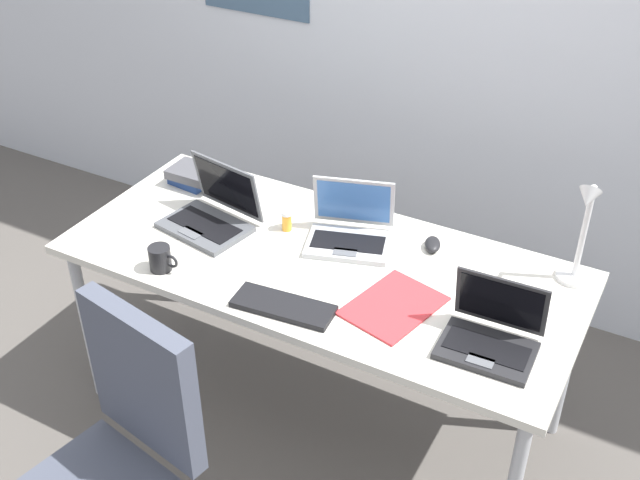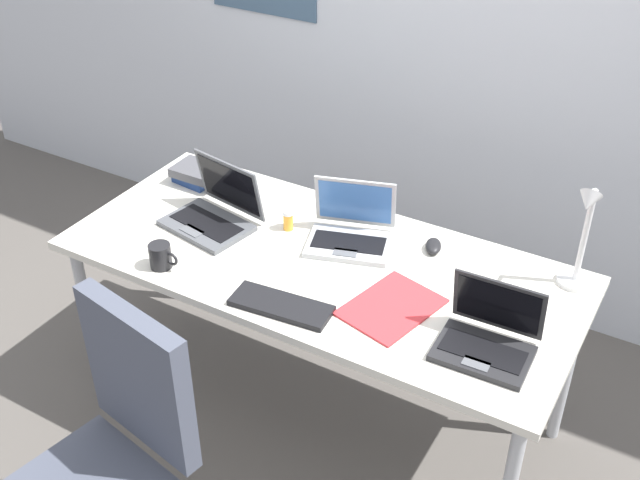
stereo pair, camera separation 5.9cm
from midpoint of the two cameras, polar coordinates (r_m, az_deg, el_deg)
name	(u,v)px [view 2 (the right image)]	position (r m, az deg, el deg)	size (l,w,h in m)	color
ground_plane	(320,410)	(3.19, 0.54, -12.30)	(12.00, 12.00, 0.00)	#56514C
wall_back	(455,12)	(3.37, 10.34, 16.05)	(6.00, 0.13, 2.60)	silver
desk	(320,272)	(2.74, 0.61, -2.38)	(1.80, 0.80, 0.74)	silver
desk_lamp	(583,238)	(2.61, 19.26, 0.13)	(0.12, 0.18, 0.40)	white
laptop_back_left	(351,231)	(2.77, 2.86, 0.63)	(0.35, 0.32, 0.22)	#B7BABC
laptop_back_right	(214,213)	(2.89, -7.21, 1.99)	(0.35, 0.31, 0.23)	#515459
laptop_near_mouse	(487,338)	(2.37, 12.84, -7.02)	(0.29, 0.24, 0.21)	#232326
external_keyboard	(281,306)	(2.49, -2.18, -4.82)	(0.33, 0.12, 0.02)	black
computer_mouse	(433,246)	(2.78, 8.88, -0.44)	(0.06, 0.10, 0.03)	black
cell_phone	(518,307)	(2.57, 14.89, -4.75)	(0.06, 0.14, 0.01)	black
pill_bottle	(288,220)	(2.84, -1.75, 1.49)	(0.04, 0.04, 0.08)	gold
book_stack	(198,174)	(3.18, -8.35, 4.82)	(0.20, 0.17, 0.07)	navy
paper_folder_near_lamp	(391,307)	(2.50, 5.91, -4.91)	(0.23, 0.31, 0.01)	red
coffee_mug	(161,256)	(2.69, -10.95, -1.16)	(0.11, 0.08, 0.09)	black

